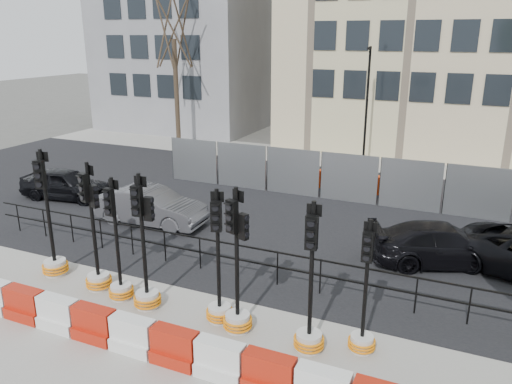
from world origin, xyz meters
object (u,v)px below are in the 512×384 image
at_px(traffic_signal_a, 53,250).
at_px(traffic_signal_h, 363,326).
at_px(traffic_signal_d, 146,278).
at_px(car_a, 66,184).
at_px(car_c, 443,244).

bearing_deg(traffic_signal_a, traffic_signal_h, -13.25).
distance_m(traffic_signal_a, traffic_signal_h, 8.74).
relative_size(traffic_signal_d, traffic_signal_h, 1.15).
relative_size(traffic_signal_h, car_a, 0.76).
bearing_deg(car_c, traffic_signal_h, 143.44).
distance_m(traffic_signal_h, car_c, 5.41).
bearing_deg(car_a, traffic_signal_d, -133.63).
height_order(traffic_signal_h, car_a, traffic_signal_h).
relative_size(traffic_signal_d, car_a, 0.88).
bearing_deg(traffic_signal_h, car_a, 157.73).
bearing_deg(car_c, car_a, 65.73).
bearing_deg(traffic_signal_h, traffic_signal_d, -176.09).
bearing_deg(traffic_signal_d, traffic_signal_h, -0.70).
bearing_deg(traffic_signal_d, car_c, 36.18).
height_order(traffic_signal_a, car_c, traffic_signal_a).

